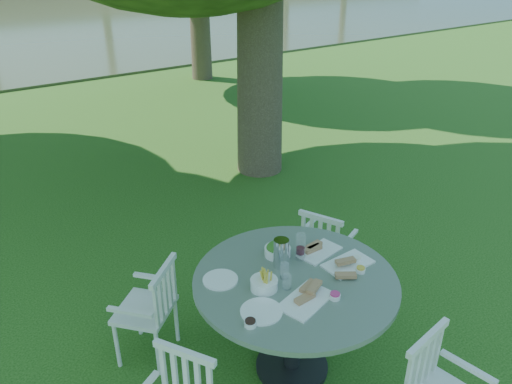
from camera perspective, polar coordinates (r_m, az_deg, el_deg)
ground at (r=5.08m, az=1.32°, el=-9.46°), size 140.00×140.00×0.00m
table at (r=3.68m, az=4.45°, el=-11.72°), size 1.46×1.46×0.86m
chair_ne at (r=4.67m, az=7.71°, el=-5.96°), size 0.53×0.55×0.84m
chair_nw at (r=3.99m, az=-11.55°, el=-12.52°), size 0.59×0.59×0.85m
tableware at (r=3.60m, az=3.51°, el=-8.71°), size 1.19×0.81×0.22m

